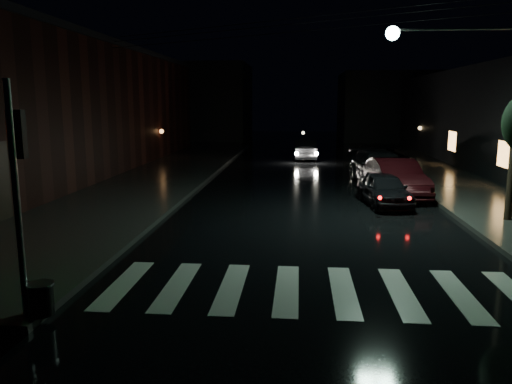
% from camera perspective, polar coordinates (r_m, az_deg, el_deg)
% --- Properties ---
extents(ground, '(120.00, 120.00, 0.00)m').
position_cam_1_polar(ground, '(10.76, -9.67, -11.47)').
color(ground, black).
rests_on(ground, ground).
extents(sidewalk_left, '(6.00, 44.00, 0.15)m').
position_cam_1_polar(sidewalk_left, '(25.16, -12.74, 1.09)').
color(sidewalk_left, '#282826').
rests_on(sidewalk_left, ground).
extents(sidewalk_right, '(4.00, 44.00, 0.15)m').
position_cam_1_polar(sidewalk_right, '(25.09, 22.00, 0.57)').
color(sidewalk_right, '#282826').
rests_on(sidewalk_right, ground).
extents(building_left, '(10.00, 36.00, 7.00)m').
position_cam_1_polar(building_left, '(29.54, -25.00, 8.39)').
color(building_left, black).
rests_on(building_left, ground).
extents(building_far_left, '(14.00, 10.00, 8.00)m').
position_cam_1_polar(building_far_left, '(56.10, -8.18, 10.15)').
color(building_far_left, black).
rests_on(building_far_left, ground).
extents(building_far_right, '(14.00, 10.00, 7.00)m').
position_cam_1_polar(building_far_right, '(55.84, 16.94, 9.30)').
color(building_far_right, black).
rests_on(building_far_right, ground).
extents(crosswalk, '(9.00, 3.00, 0.01)m').
position_cam_1_polar(crosswalk, '(10.91, 6.76, -11.06)').
color(crosswalk, beige).
rests_on(crosswalk, ground).
extents(signal_pole_corner, '(0.68, 0.61, 4.20)m').
position_cam_1_polar(signal_pole_corner, '(9.79, -24.44, -4.97)').
color(signal_pole_corner, slate).
rests_on(signal_pole_corner, ground).
extents(utility_pole, '(4.92, 0.44, 8.00)m').
position_cam_1_polar(utility_pole, '(17.80, 25.92, 11.29)').
color(utility_pole, black).
rests_on(utility_pole, ground).
extents(parked_car_a, '(1.95, 3.90, 1.27)m').
position_cam_1_polar(parked_car_a, '(19.91, 14.46, 0.30)').
color(parked_car_a, black).
rests_on(parked_car_a, ground).
extents(parked_car_b, '(2.20, 5.00, 1.60)m').
position_cam_1_polar(parked_car_b, '(21.96, 15.64, 1.57)').
color(parked_car_b, black).
rests_on(parked_car_b, ground).
extents(parked_car_c, '(2.95, 5.82, 1.62)m').
position_cam_1_polar(parked_car_c, '(24.84, 14.09, 2.63)').
color(parked_car_c, black).
rests_on(parked_car_c, ground).
extents(parked_car_d, '(3.05, 5.43, 1.43)m').
position_cam_1_polar(parked_car_d, '(29.91, 14.54, 3.67)').
color(parked_car_d, black).
rests_on(parked_car_d, ground).
extents(oncoming_car, '(1.61, 4.27, 1.39)m').
position_cam_1_polar(oncoming_car, '(35.23, 5.62, 4.85)').
color(oncoming_car, black).
rests_on(oncoming_car, ground).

